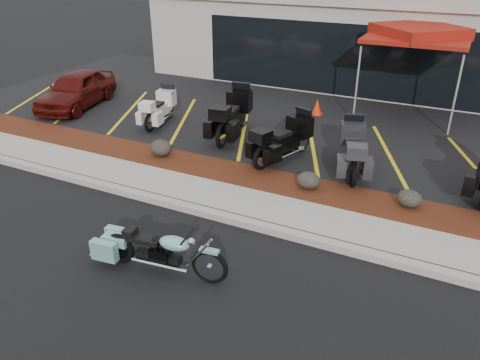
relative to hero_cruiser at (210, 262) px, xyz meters
The scene contains 17 objects.
ground 1.20m from the hero_cruiser, 108.85° to the left, with size 90.00×90.00×0.00m, color black.
curb 2.02m from the hero_cruiser, 100.45° to the left, with size 24.00×0.25×0.15m, color gray.
sidewalk 2.71m from the hero_cruiser, 97.73° to the left, with size 24.00×1.20×0.15m, color gray.
mulch_bed 3.89m from the hero_cruiser, 95.34° to the left, with size 24.00×1.20×0.16m, color #3C140D.
upper_lot 9.27m from the hero_cruiser, 92.23° to the left, with size 26.00×9.60×0.15m, color black.
dealership_building 15.61m from the hero_cruiser, 91.33° to the left, with size 18.00×8.16×4.00m.
boulder_left 5.43m from the hero_cruiser, 133.56° to the left, with size 0.62×0.51×0.44m, color black.
boulder_mid 3.90m from the hero_cruiser, 83.28° to the left, with size 0.56×0.47×0.40m, color black.
boulder_right 4.85m from the hero_cruiser, 55.98° to the left, with size 0.54×0.45×0.38m, color black.
hero_cruiser is the anchor object (origin of this frame).
touring_white 8.58m from the hero_cruiser, 128.57° to the left, with size 1.95×0.74×1.13m, color white, non-canonical shape.
touring_black_front 7.47m from the hero_cruiser, 111.92° to the left, with size 2.47×0.94×1.44m, color black, non-canonical shape.
touring_black_mid 5.88m from the hero_cruiser, 94.04° to the left, with size 2.20×0.84×1.28m, color black, non-canonical shape.
touring_grey 6.04m from the hero_cruiser, 81.26° to the left, with size 2.19×0.84×1.28m, color #29282D, non-canonical shape.
parked_car 10.88m from the hero_cruiser, 144.81° to the left, with size 1.46×3.63×1.24m, color #4B0D0A.
traffic_cone 9.21m from the hero_cruiser, 96.42° to the left, with size 0.35×0.35×0.51m, color red.
popup_canopy 10.92m from the hero_cruiser, 80.96° to the left, with size 4.05×4.05×2.89m.
Camera 1 is at (3.68, -6.65, 5.27)m, focal length 35.00 mm.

